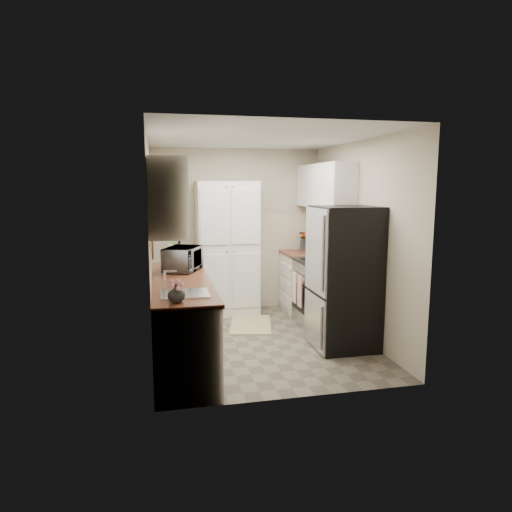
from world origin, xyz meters
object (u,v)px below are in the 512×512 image
Objects in this scene: refrigerator at (344,278)px; wine_bottle at (180,253)px; electric_range at (323,293)px; toaster_oven at (310,245)px; pantry_cabinet at (227,249)px; microwave at (183,259)px.

wine_bottle is at bearing 156.00° from refrigerator.
toaster_oven is (0.12, 0.89, 0.55)m from electric_range.
pantry_cabinet reaches higher than toaster_oven.
pantry_cabinet is at bearing -7.66° from microwave.
microwave reaches higher than electric_range.
refrigerator is at bearing -56.54° from pantry_cabinet.
microwave is 1.37× the size of toaster_oven.
electric_range is at bearing -82.77° from toaster_oven.
pantry_cabinet reaches higher than microwave.
refrigerator is 1.95m from microwave.
microwave reaches higher than toaster_oven.
wine_bottle is (-0.75, -0.88, 0.08)m from pantry_cabinet.
wine_bottle reaches higher than microwave.
microwave is 1.59× the size of wine_bottle.
pantry_cabinet reaches higher than electric_range.
wine_bottle reaches higher than toaster_oven.
toaster_oven reaches higher than electric_range.
toaster_oven is at bearing 84.92° from refrigerator.
pantry_cabinet is 5.26× the size of toaster_oven.
refrigerator is at bearing -80.44° from toaster_oven.
pantry_cabinet is 1.43m from microwave.
refrigerator is 1.70m from toaster_oven.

